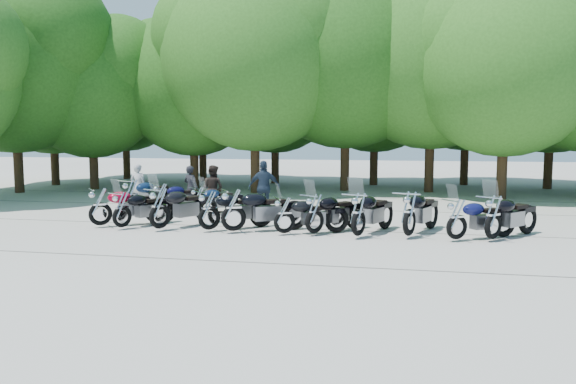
% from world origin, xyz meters
% --- Properties ---
extents(ground, '(90.00, 90.00, 0.00)m').
position_xyz_m(ground, '(0.00, 0.00, 0.00)').
color(ground, gray).
rests_on(ground, ground).
extents(tree_0, '(7.50, 7.50, 9.21)m').
position_xyz_m(tree_0, '(-15.42, 12.98, 5.45)').
color(tree_0, '#3A2614').
rests_on(tree_0, ground).
extents(tree_1, '(6.97, 6.97, 8.55)m').
position_xyz_m(tree_1, '(-12.04, 11.24, 5.06)').
color(tree_1, '#3A2614').
rests_on(tree_1, ground).
extents(tree_2, '(7.31, 7.31, 8.97)m').
position_xyz_m(tree_2, '(-7.25, 12.84, 5.31)').
color(tree_2, '#3A2614').
rests_on(tree_2, ground).
extents(tree_3, '(8.70, 8.70, 10.67)m').
position_xyz_m(tree_3, '(-3.57, 11.24, 6.32)').
color(tree_3, '#3A2614').
rests_on(tree_3, ground).
extents(tree_4, '(9.13, 9.13, 11.20)m').
position_xyz_m(tree_4, '(0.54, 13.09, 6.64)').
color(tree_4, '#3A2614').
rests_on(tree_4, ground).
extents(tree_5, '(9.04, 9.04, 11.10)m').
position_xyz_m(tree_5, '(4.61, 13.20, 6.57)').
color(tree_5, '#3A2614').
rests_on(tree_5, ground).
extents(tree_6, '(8.00, 8.00, 9.82)m').
position_xyz_m(tree_6, '(7.55, 10.82, 5.81)').
color(tree_6, '#3A2614').
rests_on(tree_6, ground).
extents(tree_9, '(7.59, 7.59, 9.32)m').
position_xyz_m(tree_9, '(-13.53, 17.59, 5.52)').
color(tree_9, '#3A2614').
rests_on(tree_9, ground).
extents(tree_10, '(7.78, 7.78, 9.55)m').
position_xyz_m(tree_10, '(-8.29, 16.97, 5.66)').
color(tree_10, '#3A2614').
rests_on(tree_10, ground).
extents(tree_11, '(7.56, 7.56, 9.28)m').
position_xyz_m(tree_11, '(-3.76, 16.43, 5.49)').
color(tree_11, '#3A2614').
rests_on(tree_11, ground).
extents(tree_12, '(7.88, 7.88, 9.67)m').
position_xyz_m(tree_12, '(1.80, 16.47, 5.72)').
color(tree_12, '#3A2614').
rests_on(tree_12, ground).
extents(tree_13, '(8.31, 8.31, 10.20)m').
position_xyz_m(tree_13, '(6.69, 17.47, 6.04)').
color(tree_13, '#3A2614').
rests_on(tree_13, ground).
extents(tree_14, '(8.02, 8.02, 9.84)m').
position_xyz_m(tree_14, '(10.68, 16.09, 5.83)').
color(tree_14, '#3A2614').
rests_on(tree_14, ground).
extents(tree_17, '(8.31, 8.31, 10.20)m').
position_xyz_m(tree_17, '(-14.68, 9.00, 6.04)').
color(tree_17, '#3A2614').
rests_on(tree_17, ground).
extents(motorcycle_0, '(2.31, 2.12, 1.36)m').
position_xyz_m(motorcycle_0, '(-5.58, 0.56, 0.68)').
color(motorcycle_0, maroon).
rests_on(motorcycle_0, ground).
extents(motorcycle_1, '(1.65, 2.29, 1.26)m').
position_xyz_m(motorcycle_1, '(-4.78, 0.39, 0.63)').
color(motorcycle_1, black).
rests_on(motorcycle_1, ground).
extents(motorcycle_2, '(1.88, 2.57, 1.42)m').
position_xyz_m(motorcycle_2, '(-3.58, 0.36, 0.71)').
color(motorcycle_2, black).
rests_on(motorcycle_2, ground).
extents(motorcycle_3, '(2.24, 2.14, 1.34)m').
position_xyz_m(motorcycle_3, '(-2.11, 0.49, 0.67)').
color(motorcycle_3, black).
rests_on(motorcycle_3, ground).
extents(motorcycle_4, '(2.59, 1.95, 1.44)m').
position_xyz_m(motorcycle_4, '(-1.36, 0.41, 0.72)').
color(motorcycle_4, black).
rests_on(motorcycle_4, ground).
extents(motorcycle_5, '(2.22, 1.56, 1.22)m').
position_xyz_m(motorcycle_5, '(0.12, 0.40, 0.61)').
color(motorcycle_5, black).
rests_on(motorcycle_5, ground).
extents(motorcycle_6, '(1.97, 2.28, 1.32)m').
position_xyz_m(motorcycle_6, '(0.95, 0.53, 0.66)').
color(motorcycle_6, black).
rests_on(motorcycle_6, ground).
extents(motorcycle_7, '(1.64, 2.59, 1.41)m').
position_xyz_m(motorcycle_7, '(2.18, 0.34, 0.70)').
color(motorcycle_7, black).
rests_on(motorcycle_7, ground).
extents(motorcycle_8, '(1.65, 2.66, 1.44)m').
position_xyz_m(motorcycle_8, '(3.52, 0.62, 0.72)').
color(motorcycle_8, black).
rests_on(motorcycle_8, ground).
extents(motorcycle_9, '(2.25, 1.86, 1.28)m').
position_xyz_m(motorcycle_9, '(4.74, 0.38, 0.64)').
color(motorcycle_9, '#0E1040').
rests_on(motorcycle_9, ground).
extents(motorcycle_10, '(2.14, 2.34, 1.38)m').
position_xyz_m(motorcycle_10, '(5.68, 0.61, 0.69)').
color(motorcycle_10, black).
rests_on(motorcycle_10, ground).
extents(motorcycle_11, '(1.77, 2.60, 1.42)m').
position_xyz_m(motorcycle_11, '(-5.84, 3.07, 0.71)').
color(motorcycle_11, '#0D1F3C').
rests_on(motorcycle_11, ground).
extents(motorcycle_12, '(2.02, 2.06, 1.25)m').
position_xyz_m(motorcycle_12, '(-4.86, 3.36, 0.63)').
color(motorcycle_12, black).
rests_on(motorcycle_12, ground).
extents(motorcycle_13, '(1.90, 1.85, 1.15)m').
position_xyz_m(motorcycle_13, '(-3.48, 3.31, 0.57)').
color(motorcycle_13, '#0D1D3A').
rests_on(motorcycle_13, ground).
extents(rider_0, '(0.63, 0.43, 1.70)m').
position_xyz_m(rider_0, '(-6.35, 4.64, 0.85)').
color(rider_0, '#9E9EA0').
rests_on(rider_0, ground).
extents(rider_1, '(0.98, 0.86, 1.71)m').
position_xyz_m(rider_1, '(-3.31, 4.30, 0.85)').
color(rider_1, black).
rests_on(rider_1, ground).
extents(rider_2, '(1.19, 0.75, 1.89)m').
position_xyz_m(rider_2, '(-1.41, 4.25, 0.94)').
color(rider_2, '#1C2A3B').
rests_on(rider_2, ground).
extents(rider_3, '(0.70, 0.58, 1.65)m').
position_xyz_m(rider_3, '(-4.32, 4.75, 0.83)').
color(rider_3, black).
rests_on(rider_3, ground).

